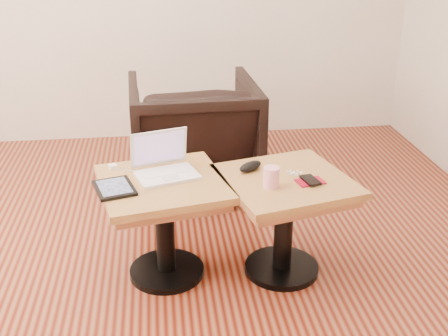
{
  "coord_description": "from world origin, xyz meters",
  "views": [
    {
      "loc": [
        0.17,
        -2.34,
        1.7
      ],
      "look_at": [
        0.48,
        0.15,
        0.59
      ],
      "focal_mm": 45.0,
      "sensor_mm": 36.0,
      "label": 1
    }
  ],
  "objects": [
    {
      "name": "room_shell",
      "position": [
        0.0,
        0.0,
        1.35
      ],
      "size": [
        4.52,
        4.52,
        2.71
      ],
      "color": "#56160B",
      "rests_on": "ground"
    },
    {
      "name": "side_table_left",
      "position": [
        0.17,
        0.15,
        0.4
      ],
      "size": [
        0.7,
        0.7,
        0.54
      ],
      "rotation": [
        0.0,
        0.0,
        0.2
      ],
      "color": "black",
      "rests_on": "ground"
    },
    {
      "name": "side_table_right",
      "position": [
        0.78,
        0.1,
        0.4
      ],
      "size": [
        0.72,
        0.72,
        0.54
      ],
      "rotation": [
        0.0,
        0.0,
        0.25
      ],
      "color": "black",
      "rests_on": "ground"
    },
    {
      "name": "laptop",
      "position": [
        0.19,
        0.23,
        0.58
      ],
      "size": [
        0.35,
        0.31,
        0.21
      ],
      "rotation": [
        0.0,
        0.0,
        0.29
      ],
      "color": "white",
      "rests_on": "side_table_left"
    },
    {
      "name": "tablet",
      "position": [
        -0.05,
        0.08,
        0.55
      ],
      "size": [
        0.23,
        0.26,
        0.02
      ],
      "rotation": [
        0.0,
        0.0,
        0.28
      ],
      "color": "black",
      "rests_on": "side_table_left"
    },
    {
      "name": "charging_adapter",
      "position": [
        -0.07,
        0.32,
        0.55
      ],
      "size": [
        0.05,
        0.05,
        0.02
      ],
      "primitive_type": "cube",
      "rotation": [
        0.0,
        0.0,
        0.35
      ],
      "color": "white",
      "rests_on": "side_table_left"
    },
    {
      "name": "glasses_case",
      "position": [
        0.62,
        0.22,
        0.56
      ],
      "size": [
        0.15,
        0.14,
        0.05
      ],
      "primitive_type": "ellipsoid",
      "rotation": [
        0.0,
        0.0,
        0.65
      ],
      "color": "black",
      "rests_on": "side_table_right"
    },
    {
      "name": "striped_cup",
      "position": [
        0.68,
        0.02,
        0.59
      ],
      "size": [
        0.08,
        0.08,
        0.1
      ],
      "primitive_type": "cylinder",
      "rotation": [
        0.0,
        0.0,
        -0.09
      ],
      "color": "#ED446F",
      "rests_on": "side_table_right"
    },
    {
      "name": "earbuds_tangle",
      "position": [
        0.83,
        0.14,
        0.55
      ],
      "size": [
        0.08,
        0.06,
        0.01
      ],
      "color": "white",
      "rests_on": "side_table_right"
    },
    {
      "name": "phone_on_sleeve",
      "position": [
        0.88,
        0.04,
        0.55
      ],
      "size": [
        0.15,
        0.13,
        0.02
      ],
      "rotation": [
        0.0,
        0.0,
        0.22
      ],
      "color": "maroon",
      "rests_on": "side_table_right"
    },
    {
      "name": "armchair",
      "position": [
        0.4,
        1.19,
        0.38
      ],
      "size": [
        0.85,
        0.87,
        0.77
      ],
      "primitive_type": "imported",
      "rotation": [
        0.0,
        0.0,
        3.18
      ],
      "color": "black",
      "rests_on": "ground"
    }
  ]
}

